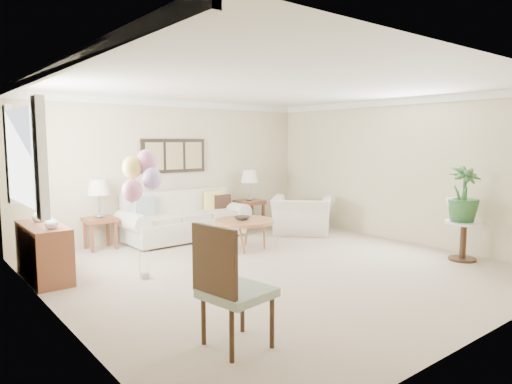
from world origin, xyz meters
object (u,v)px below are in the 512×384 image
Objects in this scene: sofa at (185,220)px; balloon_cluster at (141,175)px; coffee_table at (245,222)px; accent_chair at (230,285)px; armchair at (302,215)px.

sofa is 1.42× the size of balloon_cluster.
accent_chair reaches higher than coffee_table.
sofa is at bearing 105.75° from coffee_table.
armchair is at bearing -26.33° from sofa.
armchair is (1.68, 0.34, -0.10)m from coffee_table.
accent_chair reaches higher than armchair.
accent_chair is (-4.03, -3.24, 0.22)m from armchair.
coffee_table is at bearing 12.88° from balloon_cluster.
armchair is 3.97m from balloon_cluster.
sofa is 2.30m from armchair.
coffee_table is at bearing -74.25° from sofa.
sofa is 2.17× the size of accent_chair.
sofa is 2.70m from balloon_cluster.
balloon_cluster reaches higher than accent_chair.
armchair is (2.06, -1.02, 0.01)m from sofa.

